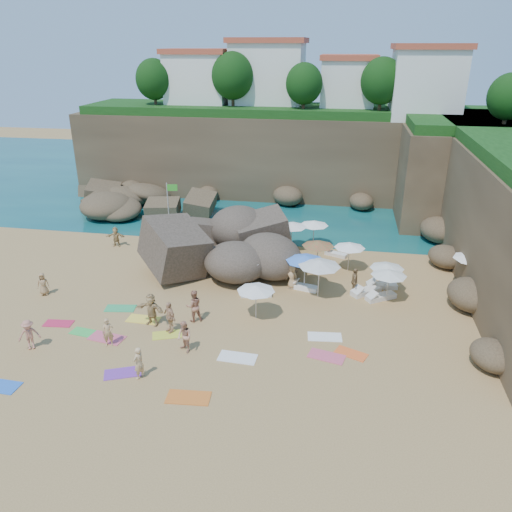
% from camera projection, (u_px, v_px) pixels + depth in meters
% --- Properties ---
extents(ground, '(120.00, 120.00, 0.00)m').
position_uv_depth(ground, '(215.00, 303.00, 30.18)').
color(ground, tan).
rests_on(ground, ground).
extents(seawater, '(120.00, 120.00, 0.00)m').
position_uv_depth(seawater, '(280.00, 180.00, 57.33)').
color(seawater, '#0C4751').
rests_on(seawater, ground).
extents(cliff_back, '(44.00, 8.00, 8.00)m').
position_uv_depth(cliff_back, '(293.00, 155.00, 50.91)').
color(cliff_back, brown).
rests_on(cliff_back, ground).
extents(cliff_corner, '(10.00, 12.00, 8.00)m').
position_uv_depth(cliff_corner, '(457.00, 172.00, 43.99)').
color(cliff_corner, brown).
rests_on(cliff_corner, ground).
extents(rock_promontory, '(12.00, 7.00, 2.00)m').
position_uv_depth(rock_promontory, '(143.00, 212.00, 46.42)').
color(rock_promontory, brown).
rests_on(rock_promontory, ground).
extents(clifftop_buildings, '(28.48, 9.48, 7.00)m').
position_uv_depth(clifftop_buildings, '(306.00, 79.00, 48.63)').
color(clifftop_buildings, white).
rests_on(clifftop_buildings, cliff_back).
extents(clifftop_trees, '(35.60, 23.82, 4.40)m').
position_uv_depth(clifftop_trees, '(321.00, 84.00, 42.65)').
color(clifftop_trees, '#11380F').
rests_on(clifftop_trees, ground).
extents(marina_masts, '(3.10, 0.10, 6.00)m').
position_uv_depth(marina_masts, '(141.00, 149.00, 58.79)').
color(marina_masts, white).
rests_on(marina_masts, ground).
extents(rock_outcrop, '(9.29, 7.32, 3.48)m').
position_uv_depth(rock_outcrop, '(231.00, 262.00, 35.92)').
color(rock_outcrop, brown).
rests_on(rock_outcrop, ground).
extents(flag_pole, '(0.88, 0.19, 4.51)m').
position_uv_depth(flag_pole, '(170.00, 203.00, 39.32)').
color(flag_pole, silver).
rests_on(flag_pole, ground).
extents(parasol_0, '(2.54, 2.54, 2.41)m').
position_uv_depth(parasol_0, '(232.00, 222.00, 37.23)').
color(parasol_0, silver).
rests_on(parasol_0, ground).
extents(parasol_1, '(2.30, 2.30, 2.18)m').
position_uv_depth(parasol_1, '(292.00, 225.00, 37.28)').
color(parasol_1, silver).
rests_on(parasol_1, ground).
extents(parasol_2, '(2.21, 2.21, 2.09)m').
position_uv_depth(parasol_2, '(314.00, 223.00, 37.83)').
color(parasol_2, silver).
rests_on(parasol_2, ground).
extents(parasol_3, '(2.11, 2.11, 2.00)m').
position_uv_depth(parasol_3, '(387.00, 266.00, 30.78)').
color(parasol_3, silver).
rests_on(parasol_3, ground).
extents(parasol_4, '(2.11, 2.11, 2.00)m').
position_uv_depth(parasol_4, '(350.00, 246.00, 33.87)').
color(parasol_4, silver).
rests_on(parasol_4, ground).
extents(parasol_5, '(2.20, 2.20, 2.08)m').
position_uv_depth(parasol_5, '(248.00, 257.00, 31.85)').
color(parasol_5, silver).
rests_on(parasol_5, ground).
extents(parasol_6, '(2.22, 2.22, 2.10)m').
position_uv_depth(parasol_6, '(318.00, 244.00, 33.93)').
color(parasol_6, silver).
rests_on(parasol_6, ground).
extents(parasol_7, '(2.60, 2.60, 2.46)m').
position_uv_depth(parasol_7, '(320.00, 263.00, 30.13)').
color(parasol_7, silver).
rests_on(parasol_7, ground).
extents(parasol_8, '(2.49, 2.49, 2.35)m').
position_uv_depth(parasol_8, '(474.00, 256.00, 31.36)').
color(parasol_8, silver).
rests_on(parasol_8, ground).
extents(parasol_9, '(2.17, 2.17, 2.05)m').
position_uv_depth(parasol_9, '(256.00, 288.00, 27.87)').
color(parasol_9, silver).
rests_on(parasol_9, ground).
extents(parasol_10, '(2.46, 2.46, 2.33)m').
position_uv_depth(parasol_10, '(305.00, 258.00, 31.14)').
color(parasol_10, silver).
rests_on(parasol_10, ground).
extents(parasol_11, '(2.14, 2.14, 2.02)m').
position_uv_depth(parasol_11, '(389.00, 273.00, 29.79)').
color(parasol_11, silver).
rests_on(parasol_11, ground).
extents(lounger_0, '(1.92, 1.05, 0.28)m').
position_uv_depth(lounger_0, '(304.00, 287.00, 31.86)').
color(lounger_0, white).
rests_on(lounger_0, ground).
extents(lounger_1, '(1.72, 1.12, 0.25)m').
position_uv_depth(lounger_1, '(336.00, 254.00, 36.86)').
color(lounger_1, white).
rests_on(lounger_1, ground).
extents(lounger_2, '(1.99, 1.80, 0.31)m').
position_uv_depth(lounger_2, '(366.00, 291.00, 31.28)').
color(lounger_2, silver).
rests_on(lounger_2, ground).
extents(lounger_3, '(2.01, 1.01, 0.30)m').
position_uv_depth(lounger_3, '(256.00, 293.00, 31.04)').
color(lounger_3, silver).
rests_on(lounger_3, ground).
extents(lounger_4, '(2.00, 0.90, 0.30)m').
position_uv_depth(lounger_4, '(382.00, 286.00, 32.02)').
color(lounger_4, silver).
rests_on(lounger_4, ground).
extents(lounger_5, '(1.97, 1.58, 0.30)m').
position_uv_depth(lounger_5, '(381.00, 297.00, 30.62)').
color(lounger_5, silver).
rests_on(lounger_5, ground).
extents(towel_1, '(2.05, 1.25, 0.03)m').
position_uv_depth(towel_1, '(107.00, 338.00, 26.61)').
color(towel_1, '#D4526B').
rests_on(towel_1, ground).
extents(towel_2, '(2.02, 1.12, 0.03)m').
position_uv_depth(towel_2, '(188.00, 397.00, 22.13)').
color(towel_2, orange).
rests_on(towel_2, ground).
extents(towel_3, '(1.64, 0.98, 0.03)m').
position_uv_depth(towel_3, '(84.00, 332.00, 27.11)').
color(towel_3, green).
rests_on(towel_3, ground).
extents(towel_4, '(1.89, 1.40, 0.03)m').
position_uv_depth(towel_4, '(168.00, 335.00, 26.91)').
color(towel_4, '#D0D538').
rests_on(towel_4, ground).
extents(towel_5, '(1.96, 1.05, 0.03)m').
position_uv_depth(towel_5, '(238.00, 358.00, 24.94)').
color(towel_5, white).
rests_on(towel_5, ground).
extents(towel_6, '(1.93, 1.47, 0.03)m').
position_uv_depth(towel_6, '(123.00, 373.00, 23.78)').
color(towel_6, purple).
rests_on(towel_6, ground).
extents(towel_7, '(1.66, 0.95, 0.03)m').
position_uv_depth(towel_7, '(58.00, 323.00, 27.98)').
color(towel_7, '#C92349').
rests_on(towel_7, ground).
extents(towel_9, '(1.97, 1.30, 0.03)m').
position_uv_depth(towel_9, '(327.00, 356.00, 25.04)').
color(towel_9, '#D7536D').
rests_on(towel_9, ground).
extents(towel_10, '(1.79, 1.36, 0.03)m').
position_uv_depth(towel_10, '(351.00, 353.00, 25.27)').
color(towel_10, orange).
rests_on(towel_10, ground).
extents(towel_11, '(1.88, 1.14, 0.03)m').
position_uv_depth(towel_11, '(120.00, 308.00, 29.57)').
color(towel_11, '#2FA45E').
rests_on(towel_11, ground).
extents(towel_12, '(1.87, 0.98, 0.03)m').
position_uv_depth(towel_12, '(143.00, 319.00, 28.39)').
color(towel_12, yellow).
rests_on(towel_12, ground).
extents(towel_13, '(1.89, 1.08, 0.03)m').
position_uv_depth(towel_13, '(325.00, 337.00, 26.70)').
color(towel_13, white).
rests_on(towel_13, ground).
extents(person_stand_0, '(0.66, 0.55, 1.55)m').
position_uv_depth(person_stand_0, '(108.00, 332.00, 25.69)').
color(person_stand_0, tan).
rests_on(person_stand_0, ground).
extents(person_stand_1, '(1.15, 1.07, 1.90)m').
position_uv_depth(person_stand_1, '(194.00, 306.00, 27.92)').
color(person_stand_1, '#AD7156').
rests_on(person_stand_1, ground).
extents(person_stand_2, '(1.07, 0.97, 1.59)m').
position_uv_depth(person_stand_2, '(245.00, 233.00, 38.96)').
color(person_stand_2, tan).
rests_on(person_stand_2, ground).
extents(person_stand_3, '(0.46, 1.04, 1.75)m').
position_uv_depth(person_stand_3, '(355.00, 281.00, 30.99)').
color(person_stand_3, olive).
rests_on(person_stand_3, ground).
extents(person_stand_4, '(0.90, 0.73, 1.62)m').
position_uv_depth(person_stand_4, '(292.00, 277.00, 31.74)').
color(person_stand_4, tan).
rests_on(person_stand_4, ground).
extents(person_stand_5, '(1.47, 0.56, 1.55)m').
position_uv_depth(person_stand_5, '(116.00, 237.00, 38.40)').
color(person_stand_5, tan).
rests_on(person_stand_5, ground).
extents(person_stand_6, '(0.58, 0.70, 1.65)m').
position_uv_depth(person_stand_6, '(139.00, 363.00, 23.16)').
color(person_stand_6, '#D7B07A').
rests_on(person_stand_6, ground).
extents(person_lie_0, '(1.75, 1.95, 0.44)m').
position_uv_depth(person_lie_0, '(31.00, 345.00, 25.60)').
color(person_lie_0, '#BC745E').
rests_on(person_lie_0, ground).
extents(person_lie_1, '(1.93, 2.03, 0.43)m').
position_uv_depth(person_lie_1, '(170.00, 328.00, 27.13)').
color(person_lie_1, tan).
rests_on(person_lie_1, ground).
extents(person_lie_2, '(1.22, 1.59, 0.38)m').
position_uv_depth(person_lie_2, '(45.00, 292.00, 31.14)').
color(person_lie_2, '#A47D52').
rests_on(person_lie_2, ground).
extents(person_lie_3, '(2.11, 2.21, 0.50)m').
position_uv_depth(person_lie_3, '(152.00, 321.00, 27.80)').
color(person_lie_3, tan).
rests_on(person_lie_3, ground).
extents(person_lie_5, '(1.72, 1.82, 0.64)m').
position_uv_depth(person_lie_5, '(185.00, 346.00, 25.33)').
color(person_lie_5, tan).
rests_on(person_lie_5, ground).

